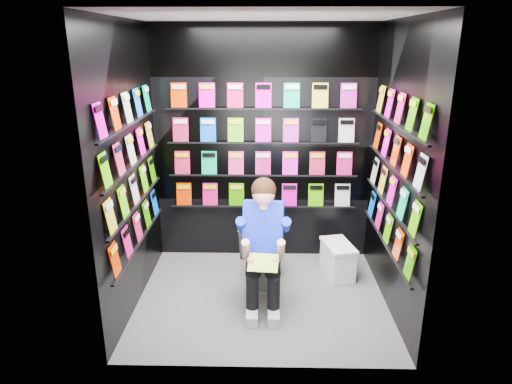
{
  "coord_description": "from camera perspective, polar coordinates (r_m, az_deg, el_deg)",
  "views": [
    {
      "loc": [
        0.03,
        -3.93,
        2.4
      ],
      "look_at": [
        -0.06,
        0.15,
        1.05
      ],
      "focal_mm": 32.0,
      "sensor_mm": 36.0,
      "label": 1
    }
  ],
  "objects": [
    {
      "name": "wall_back",
      "position": [
        5.05,
        0.9,
        5.7
      ],
      "size": [
        2.4,
        0.04,
        2.6
      ],
      "primitive_type": "cube",
      "color": "black",
      "rests_on": "floor"
    },
    {
      "name": "wall_front",
      "position": [
        3.13,
        0.67,
        -2.3
      ],
      "size": [
        2.4,
        0.04,
        2.6
      ],
      "primitive_type": "cube",
      "color": "black",
      "rests_on": "floor"
    },
    {
      "name": "longbox_lid",
      "position": [
        4.94,
        10.27,
        -6.57
      ],
      "size": [
        0.36,
        0.51,
        0.03
      ],
      "primitive_type": "cube",
      "rotation": [
        0.0,
        0.0,
        0.22
      ],
      "color": "silver",
      "rests_on": "longbox"
    },
    {
      "name": "wall_left",
      "position": [
        4.26,
        -15.55,
        2.64
      ],
      "size": [
        0.04,
        2.0,
        2.6
      ],
      "primitive_type": "cube",
      "color": "black",
      "rests_on": "floor"
    },
    {
      "name": "comics_right",
      "position": [
        4.24,
        16.85,
        2.5
      ],
      "size": [
        0.06,
        1.7,
        1.37
      ],
      "primitive_type": null,
      "color": "#CC136B",
      "rests_on": "wall_right"
    },
    {
      "name": "comics_left",
      "position": [
        4.25,
        -15.16,
        2.71
      ],
      "size": [
        0.06,
        1.7,
        1.37
      ],
      "primitive_type": null,
      "color": "#CC136B",
      "rests_on": "wall_left"
    },
    {
      "name": "floor",
      "position": [
        4.61,
        0.74,
        -13.12
      ],
      "size": [
        2.4,
        2.4,
        0.0
      ],
      "primitive_type": "plane",
      "color": "#5C5C59",
      "rests_on": "ground"
    },
    {
      "name": "reader",
      "position": [
        4.24,
        0.94,
        -4.55
      ],
      "size": [
        0.57,
        0.78,
        1.35
      ],
      "primitive_type": null,
      "rotation": [
        0.0,
        0.0,
        -0.1
      ],
      "color": "#071CE6",
      "rests_on": "toilet"
    },
    {
      "name": "longbox",
      "position": [
        5.02,
        10.16,
        -8.47
      ],
      "size": [
        0.34,
        0.49,
        0.33
      ],
      "primitive_type": "cube",
      "rotation": [
        0.0,
        0.0,
        0.22
      ],
      "color": "silver",
      "rests_on": "floor"
    },
    {
      "name": "comics_back",
      "position": [
        5.02,
        0.9,
        5.68
      ],
      "size": [
        2.1,
        0.06,
        1.37
      ],
      "primitive_type": null,
      "color": "#CC136B",
      "rests_on": "wall_back"
    },
    {
      "name": "toilet",
      "position": [
        4.74,
        0.94,
        -7.1
      ],
      "size": [
        0.49,
        0.79,
        0.73
      ],
      "primitive_type": "imported",
      "rotation": [
        0.0,
        0.0,
        3.04
      ],
      "color": "white",
      "rests_on": "floor"
    },
    {
      "name": "held_comic",
      "position": [
        4.0,
        0.89,
        -8.84
      ],
      "size": [
        0.27,
        0.18,
        0.11
      ],
      "primitive_type": "cube",
      "rotation": [
        -0.96,
        0.0,
        -0.1
      ],
      "color": "green",
      "rests_on": "reader"
    },
    {
      "name": "ceiling",
      "position": [
        3.94,
        0.9,
        21.18
      ],
      "size": [
        2.4,
        2.4,
        0.0
      ],
      "primitive_type": "plane",
      "color": "white",
      "rests_on": "floor"
    },
    {
      "name": "wall_right",
      "position": [
        4.25,
        17.23,
        2.43
      ],
      "size": [
        0.04,
        2.0,
        2.6
      ],
      "primitive_type": "cube",
      "color": "black",
      "rests_on": "floor"
    }
  ]
}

